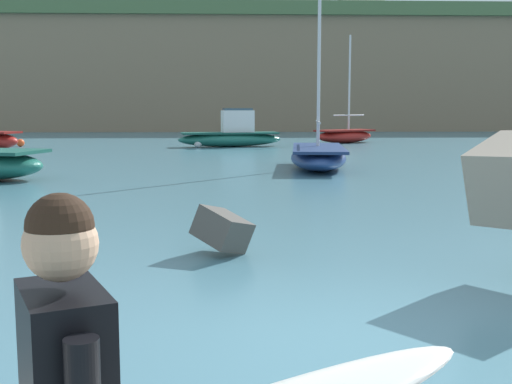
{
  "coord_description": "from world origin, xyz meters",
  "views": [
    {
      "loc": [
        -1.0,
        -5.96,
        2.25
      ],
      "look_at": [
        -0.73,
        0.5,
        1.4
      ],
      "focal_mm": 45.75,
      "sensor_mm": 36.0,
      "label": 1
    }
  ],
  "objects": [
    {
      "name": "boat_mid_right",
      "position": [
        6.18,
        34.38,
        0.49
      ],
      "size": [
        4.39,
        3.53,
        6.6
      ],
      "color": "maroon",
      "rests_on": "ground"
    },
    {
      "name": "ground_plane",
      "position": [
        0.0,
        0.0,
        0.0
      ],
      "size": [
        400.0,
        400.0,
        0.0
      ],
      "primitive_type": "plane",
      "color": "#42707F"
    },
    {
      "name": "station_building_east",
      "position": [
        -5.33,
        78.69,
        13.81
      ],
      "size": [
        4.24,
        6.68,
        4.81
      ],
      "color": "beige",
      "rests_on": "headland_bluff"
    },
    {
      "name": "boat_near_right",
      "position": [
        -0.87,
        30.82,
        0.65
      ],
      "size": [
        6.05,
        2.56,
        2.15
      ],
      "color": "#1E6656",
      "rests_on": "ground"
    },
    {
      "name": "boat_mid_left",
      "position": [
        2.23,
        17.58,
        0.47
      ],
      "size": [
        2.57,
        6.03,
        7.72
      ],
      "color": "navy",
      "rests_on": "ground"
    },
    {
      "name": "mooring_buoy_middle",
      "position": [
        -2.73,
        30.1,
        0.22
      ],
      "size": [
        0.44,
        0.44,
        0.44
      ],
      "color": "silver",
      "rests_on": "ground"
    },
    {
      "name": "station_building_central",
      "position": [
        15.31,
        76.63,
        13.64
      ],
      "size": [
        4.64,
        8.21,
        4.46
      ],
      "color": "beige",
      "rests_on": "headland_bluff"
    },
    {
      "name": "breakwater_jetty",
      "position": [
        1.93,
        1.58,
        0.99
      ],
      "size": [
        32.21,
        6.46,
        2.23
      ],
      "color": "#4C4944",
      "rests_on": "ground"
    },
    {
      "name": "mooring_buoy_outer",
      "position": [
        -12.75,
        31.24,
        0.22
      ],
      "size": [
        0.44,
        0.44,
        0.44
      ],
      "color": "#E54C1E",
      "rests_on": "ground"
    },
    {
      "name": "headland_bluff",
      "position": [
        17.99,
        70.78,
        5.72
      ],
      "size": [
        93.94,
        37.84,
        11.39
      ],
      "color": "#847056",
      "rests_on": "ground"
    }
  ]
}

